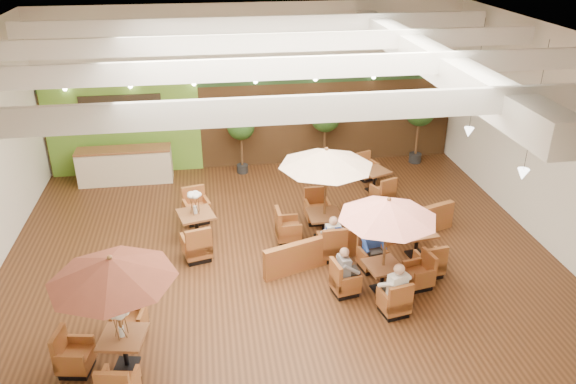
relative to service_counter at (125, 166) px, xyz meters
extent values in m
plane|color=#381E0F|center=(4.40, -5.10, -0.58)|extent=(14.00, 14.00, 0.00)
cube|color=silver|center=(4.40, 0.90, 2.17)|extent=(14.00, 0.04, 5.50)
cube|color=silver|center=(4.40, -11.10, 2.17)|extent=(14.00, 0.04, 5.50)
cube|color=silver|center=(11.40, -5.10, 2.17)|extent=(0.04, 12.00, 5.50)
cube|color=white|center=(4.40, -5.10, 4.92)|extent=(14.00, 12.00, 0.04)
cube|color=brown|center=(4.40, 0.84, 1.02)|extent=(13.90, 0.10, 3.20)
cube|color=#1E3819|center=(4.40, 0.83, 2.47)|extent=(13.90, 0.12, 0.35)
cube|color=#5F922A|center=(0.00, 0.78, 1.02)|extent=(5.00, 0.08, 3.20)
cube|color=black|center=(0.00, 0.70, 1.82)|extent=(2.60, 0.08, 0.70)
cube|color=white|center=(7.90, -5.10, 4.37)|extent=(0.60, 11.00, 0.60)
cube|color=white|center=(4.40, -9.10, 4.57)|extent=(13.60, 0.12, 0.45)
cube|color=white|center=(4.40, -6.40, 4.57)|extent=(13.60, 0.12, 0.45)
cube|color=white|center=(4.40, -3.80, 4.57)|extent=(13.60, 0.12, 0.45)
cube|color=white|center=(4.40, -1.10, 4.57)|extent=(13.60, 0.12, 0.45)
cylinder|color=black|center=(10.20, -6.10, 3.32)|extent=(0.01, 0.01, 3.20)
cone|color=white|center=(10.20, -6.10, 1.72)|extent=(0.28, 0.28, 0.28)
cylinder|color=black|center=(10.20, -3.10, 3.32)|extent=(0.01, 0.01, 3.20)
cone|color=white|center=(10.20, -3.10, 1.72)|extent=(0.28, 0.28, 0.28)
sphere|color=#FFEAC6|center=(-1.60, 0.60, 2.47)|extent=(0.14, 0.14, 0.14)
sphere|color=#FFEAC6|center=(0.40, 0.60, 2.47)|extent=(0.14, 0.14, 0.14)
sphere|color=#FFEAC6|center=(2.40, 0.60, 2.47)|extent=(0.14, 0.14, 0.14)
sphere|color=#FFEAC6|center=(4.40, 0.60, 2.47)|extent=(0.14, 0.14, 0.14)
sphere|color=#FFEAC6|center=(6.40, 0.60, 2.47)|extent=(0.14, 0.14, 0.14)
sphere|color=#FFEAC6|center=(8.40, 0.60, 2.47)|extent=(0.14, 0.14, 0.14)
sphere|color=#FFEAC6|center=(10.40, 0.60, 2.47)|extent=(0.14, 0.14, 0.14)
cube|color=beige|center=(0.00, 0.00, -0.03)|extent=(3.00, 0.70, 1.10)
cube|color=brown|center=(0.00, 0.00, 0.57)|extent=(3.00, 0.75, 0.06)
cube|color=brown|center=(6.62, -5.35, -0.18)|extent=(5.54, 2.06, 0.80)
cube|color=brown|center=(0.91, -8.74, 0.12)|extent=(0.96, 0.96, 0.06)
cylinder|color=black|center=(0.91, -8.74, -0.22)|extent=(0.10, 0.10, 0.64)
cube|color=black|center=(0.91, -8.74, -0.56)|extent=(0.51, 0.51, 0.04)
cube|color=brown|center=(0.63, -9.61, -0.10)|extent=(0.17, 0.54, 0.27)
cube|color=brown|center=(1.18, -9.71, -0.10)|extent=(0.17, 0.54, 0.27)
cube|color=brown|center=(0.91, -7.81, -0.29)|extent=(0.70, 0.70, 0.31)
cube|color=brown|center=(0.86, -7.56, 0.00)|extent=(0.61, 0.20, 0.68)
cube|color=brown|center=(1.18, -7.86, -0.10)|extent=(0.17, 0.54, 0.27)
cube|color=brown|center=(0.63, -7.76, -0.10)|extent=(0.17, 0.54, 0.27)
cube|color=black|center=(0.91, -7.81, -0.51)|extent=(0.62, 0.62, 0.14)
cube|color=brown|center=(-0.02, -8.74, -0.29)|extent=(0.70, 0.70, 0.31)
cube|color=brown|center=(0.23, -8.69, 0.00)|extent=(0.20, 0.61, 0.68)
cube|color=brown|center=(0.03, -8.46, -0.10)|extent=(0.54, 0.17, 0.27)
cube|color=brown|center=(-0.07, -9.02, -0.10)|extent=(0.54, 0.17, 0.27)
cube|color=black|center=(-0.02, -8.74, -0.51)|extent=(0.62, 0.62, 0.14)
cylinder|color=brown|center=(0.91, -8.74, 0.63)|extent=(0.06, 0.06, 2.44)
cone|color=#59271A|center=(0.91, -8.74, 1.67)|extent=(2.34, 2.34, 0.45)
sphere|color=brown|center=(0.91, -8.74, 1.90)|extent=(0.10, 0.10, 0.10)
cylinder|color=silver|center=(0.91, -8.74, 0.26)|extent=(0.10, 0.10, 0.22)
cube|color=brown|center=(6.54, -7.07, 0.09)|extent=(0.93, 0.93, 0.06)
cylinder|color=black|center=(6.54, -7.07, -0.24)|extent=(0.09, 0.09, 0.62)
cube|color=black|center=(6.54, -7.07, -0.56)|extent=(0.49, 0.49, 0.04)
cube|color=brown|center=(6.54, -7.95, -0.30)|extent=(0.68, 0.68, 0.30)
cube|color=brown|center=(6.50, -8.19, -0.02)|extent=(0.59, 0.20, 0.65)
cube|color=brown|center=(6.28, -8.00, -0.12)|extent=(0.17, 0.52, 0.26)
cube|color=brown|center=(6.81, -7.90, -0.12)|extent=(0.17, 0.52, 0.26)
cube|color=black|center=(6.54, -7.95, -0.52)|extent=(0.60, 0.60, 0.13)
cube|color=brown|center=(6.54, -6.18, -0.30)|extent=(0.68, 0.68, 0.30)
cube|color=brown|center=(6.59, -5.94, -0.02)|extent=(0.59, 0.20, 0.65)
cube|color=brown|center=(6.81, -6.13, -0.12)|extent=(0.17, 0.52, 0.26)
cube|color=brown|center=(6.28, -6.23, -0.12)|extent=(0.17, 0.52, 0.26)
cube|color=black|center=(6.54, -6.18, -0.52)|extent=(0.60, 0.60, 0.13)
cube|color=brown|center=(5.66, -7.07, -0.30)|extent=(0.68, 0.68, 0.30)
cube|color=brown|center=(5.90, -7.11, -0.02)|extent=(0.20, 0.59, 0.65)
cube|color=brown|center=(5.61, -6.80, -0.12)|extent=(0.52, 0.17, 0.26)
cube|color=brown|center=(5.71, -7.33, -0.12)|extent=(0.52, 0.17, 0.26)
cube|color=black|center=(5.66, -7.07, -0.52)|extent=(0.60, 0.60, 0.13)
cube|color=brown|center=(7.43, -7.07, -0.30)|extent=(0.68, 0.68, 0.30)
cube|color=brown|center=(7.19, -7.02, -0.02)|extent=(0.20, 0.59, 0.65)
cube|color=brown|center=(7.48, -7.33, -0.12)|extent=(0.52, 0.17, 0.26)
cube|color=brown|center=(7.38, -6.80, -0.12)|extent=(0.52, 0.17, 0.26)
cube|color=black|center=(7.43, -7.07, -0.52)|extent=(0.60, 0.60, 0.13)
cylinder|color=brown|center=(6.54, -7.07, 0.58)|extent=(0.06, 0.06, 2.33)
cone|color=#F28274|center=(6.54, -7.07, 1.57)|extent=(2.24, 2.24, 0.45)
sphere|color=brown|center=(6.54, -7.07, 1.80)|extent=(0.10, 0.10, 0.10)
cube|color=brown|center=(5.69, -4.57, 0.16)|extent=(0.89, 0.89, 0.06)
cylinder|color=black|center=(5.69, -4.57, -0.20)|extent=(0.10, 0.10, 0.68)
cube|color=black|center=(5.69, -4.57, -0.56)|extent=(0.47, 0.47, 0.04)
cube|color=brown|center=(5.69, -5.55, -0.27)|extent=(0.65, 0.65, 0.33)
cube|color=brown|center=(5.68, -5.81, 0.03)|extent=(0.64, 0.12, 0.72)
cube|color=brown|center=(5.39, -5.55, -0.07)|extent=(0.10, 0.57, 0.29)
cube|color=brown|center=(5.99, -5.54, -0.07)|extent=(0.10, 0.57, 0.29)
cube|color=black|center=(5.69, -5.55, -0.51)|extent=(0.58, 0.58, 0.14)
cube|color=brown|center=(5.69, -3.59, -0.27)|extent=(0.65, 0.65, 0.33)
cube|color=brown|center=(5.69, -3.33, 0.03)|extent=(0.64, 0.12, 0.72)
cube|color=brown|center=(5.99, -3.59, -0.07)|extent=(0.10, 0.57, 0.29)
cube|color=brown|center=(5.39, -3.60, -0.07)|extent=(0.10, 0.57, 0.29)
cube|color=black|center=(5.69, -3.59, -0.51)|extent=(0.58, 0.58, 0.14)
cube|color=brown|center=(4.71, -4.57, -0.27)|extent=(0.65, 0.65, 0.33)
cube|color=brown|center=(4.98, -4.58, 0.03)|extent=(0.12, 0.64, 0.72)
cube|color=brown|center=(4.70, -4.27, -0.07)|extent=(0.57, 0.10, 0.29)
cube|color=brown|center=(4.72, -4.87, -0.07)|extent=(0.57, 0.10, 0.29)
cube|color=black|center=(4.71, -4.57, -0.51)|extent=(0.58, 0.58, 0.14)
cylinder|color=brown|center=(5.69, -4.57, 0.70)|extent=(0.06, 0.06, 2.57)
cone|color=beige|center=(5.69, -4.57, 1.81)|extent=(2.47, 2.47, 0.45)
sphere|color=brown|center=(5.69, -4.57, 2.04)|extent=(0.10, 0.10, 0.10)
cube|color=brown|center=(2.29, -4.08, 0.18)|extent=(1.09, 1.09, 0.06)
cylinder|color=black|center=(2.29, -4.08, -0.19)|extent=(0.11, 0.11, 0.70)
cube|color=black|center=(2.29, -4.08, -0.56)|extent=(0.58, 0.58, 0.04)
cube|color=brown|center=(2.29, -5.08, -0.27)|extent=(0.79, 0.79, 0.34)
cube|color=brown|center=(2.22, -5.35, 0.05)|extent=(0.66, 0.26, 0.74)
cube|color=brown|center=(1.99, -5.16, -0.06)|extent=(0.22, 0.58, 0.30)
cube|color=brown|center=(2.59, -5.01, -0.06)|extent=(0.22, 0.58, 0.30)
cube|color=black|center=(2.29, -5.08, -0.51)|extent=(0.70, 0.70, 0.15)
cube|color=brown|center=(2.29, -3.08, -0.27)|extent=(0.79, 0.79, 0.34)
cube|color=brown|center=(2.36, -2.81, 0.05)|extent=(0.66, 0.26, 0.74)
cube|color=brown|center=(2.59, -3.00, -0.06)|extent=(0.22, 0.58, 0.30)
cube|color=brown|center=(1.99, -3.15, -0.06)|extent=(0.22, 0.58, 0.30)
cube|color=black|center=(2.29, -3.08, -0.51)|extent=(0.70, 0.70, 0.15)
cylinder|color=silver|center=(2.29, -4.08, 0.32)|extent=(0.10, 0.10, 0.22)
cube|color=brown|center=(7.87, -5.73, 0.10)|extent=(0.91, 0.91, 0.06)
cylinder|color=black|center=(7.87, -5.73, -0.23)|extent=(0.09, 0.09, 0.63)
cube|color=black|center=(7.87, -5.73, -0.56)|extent=(0.48, 0.48, 0.04)
cube|color=brown|center=(7.87, -6.63, -0.30)|extent=(0.67, 0.67, 0.30)
cube|color=brown|center=(7.83, -6.88, -0.01)|extent=(0.60, 0.18, 0.66)
cube|color=brown|center=(7.60, -6.67, -0.11)|extent=(0.15, 0.53, 0.27)
cube|color=brown|center=(8.14, -6.60, -0.11)|extent=(0.15, 0.53, 0.27)
cube|color=black|center=(7.87, -6.63, -0.52)|extent=(0.59, 0.59, 0.13)
cube|color=brown|center=(7.87, -4.83, -0.30)|extent=(0.67, 0.67, 0.30)
cube|color=brown|center=(7.90, -4.59, -0.01)|extent=(0.60, 0.18, 0.66)
cube|color=brown|center=(8.14, -4.79, -0.11)|extent=(0.15, 0.53, 0.27)
cube|color=brown|center=(7.60, -4.87, -0.11)|extent=(0.15, 0.53, 0.27)
cube|color=black|center=(7.87, -4.83, -0.52)|extent=(0.59, 0.59, 0.13)
cube|color=brown|center=(7.90, -1.84, 0.09)|extent=(1.03, 1.03, 0.06)
cylinder|color=black|center=(7.90, -1.84, -0.24)|extent=(0.09, 0.09, 0.62)
cube|color=black|center=(7.90, -1.84, -0.56)|extent=(0.55, 0.55, 0.04)
cube|color=brown|center=(7.90, -2.73, -0.30)|extent=(0.75, 0.75, 0.30)
cube|color=brown|center=(7.81, -2.95, -0.02)|extent=(0.57, 0.30, 0.66)
cube|color=brown|center=(7.64, -2.83, -0.11)|extent=(0.26, 0.51, 0.26)
cube|color=brown|center=(8.15, -2.63, -0.11)|extent=(0.26, 0.51, 0.26)
cube|color=black|center=(7.90, -2.73, -0.52)|extent=(0.67, 0.67, 0.13)
cube|color=brown|center=(7.90, -0.95, -0.30)|extent=(0.75, 0.75, 0.30)
cube|color=brown|center=(7.99, -0.72, -0.02)|extent=(0.57, 0.30, 0.66)
cube|color=brown|center=(8.15, -0.85, -0.11)|extent=(0.26, 0.51, 0.26)
cube|color=brown|center=(7.64, -1.05, -0.11)|extent=(0.26, 0.51, 0.26)
cube|color=black|center=(7.90, -0.95, -0.52)|extent=(0.67, 0.67, 0.13)
cylinder|color=black|center=(3.84, 0.20, -0.44)|extent=(0.38, 0.38, 0.29)
cylinder|color=#472D19|center=(3.84, 0.20, 0.32)|extent=(0.08, 0.08, 1.24)
sphere|color=#133410|center=(3.84, 0.20, 1.09)|extent=(0.92, 0.92, 0.92)
cylinder|color=black|center=(6.69, 0.20, -0.42)|extent=(0.42, 0.42, 0.32)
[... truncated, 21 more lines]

